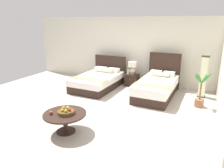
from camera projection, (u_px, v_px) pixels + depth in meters
name	position (u px, v px, depth m)	size (l,w,h in m)	color
ground_plane	(108.00, 106.00, 6.25)	(9.61, 9.24, 0.02)	#B8ADA2
wall_back	(139.00, 51.00, 8.32)	(9.61, 0.12, 2.59)	silver
bed_near_window	(99.00, 80.00, 7.87)	(1.38, 2.17, 1.08)	black
bed_near_corner	(157.00, 87.00, 6.96)	(1.16, 2.21, 1.32)	black
nightstand	(132.00, 80.00, 8.12)	(0.48, 0.45, 0.46)	black
table_lamp	(132.00, 67.00, 7.99)	(0.33, 0.33, 0.48)	beige
vase	(128.00, 72.00, 8.05)	(0.08, 0.08, 0.19)	silver
coffee_table	(65.00, 117.00, 4.67)	(0.96, 0.96, 0.46)	black
fruit_bowl	(66.00, 111.00, 4.61)	(0.38, 0.38, 0.15)	brown
loose_apple	(51.00, 113.00, 4.58)	(0.08, 0.08, 0.08)	#B8352C
floor_lamp_corner	(203.00, 77.00, 6.81)	(0.25, 0.25, 1.36)	black
potted_palm	(200.00, 95.00, 6.08)	(0.46, 0.41, 1.08)	brown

